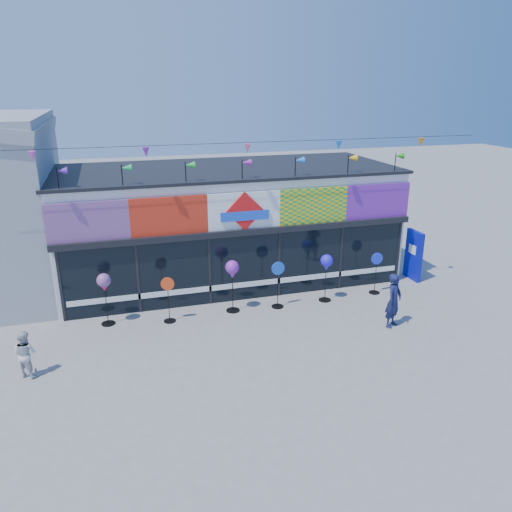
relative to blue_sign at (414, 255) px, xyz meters
name	(u,v)px	position (x,y,z in m)	size (l,w,h in m)	color
ground	(277,347)	(-6.52, -3.47, -0.94)	(80.00, 80.00, 0.00)	gray
kite_shop	(227,222)	(-6.52, 2.47, 1.11)	(16.00, 5.70, 5.31)	white
blue_sign	(414,255)	(0.00, 0.00, 0.00)	(0.18, 0.93, 1.87)	#0A12A4
spinner_0	(104,284)	(-11.04, -0.68, 0.38)	(0.42, 0.42, 1.65)	black
spinner_1	(168,298)	(-9.21, -1.03, -0.17)	(0.41, 0.37, 1.46)	black
spinner_2	(232,271)	(-7.15, -0.84, 0.45)	(0.44, 0.44, 1.73)	black
spinner_3	(278,283)	(-5.66, -0.97, -0.10)	(0.44, 0.40, 1.58)	black
spinner_4	(326,264)	(-3.95, -0.93, 0.38)	(0.42, 0.42, 1.64)	black
spinner_5	(376,272)	(-2.02, -0.84, -0.15)	(0.42, 0.38, 1.49)	black
adult_man	(394,300)	(-2.77, -3.23, -0.10)	(0.61, 0.40, 1.68)	#151A43
child	(25,354)	(-13.01, -3.05, -0.32)	(0.60, 0.34, 1.23)	silver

